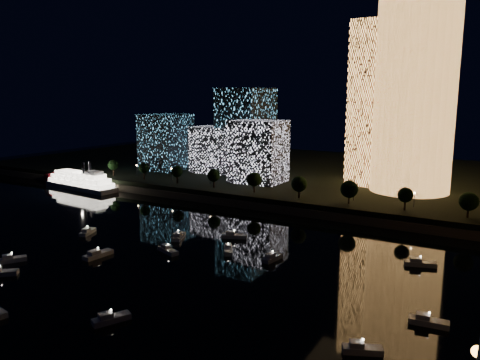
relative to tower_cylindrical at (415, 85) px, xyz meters
The scene contains 10 objects.
ground 135.45m from the tower_cylindrical, 101.17° to the right, with size 520.00×520.00×0.00m, color black.
far_bank 63.42m from the tower_cylindrical, 124.25° to the left, with size 420.00×160.00×5.00m, color black.
seawall 67.73m from the tower_cylindrical, 120.23° to the right, with size 420.00×6.00×3.00m, color #6B5E4C.
tower_cylindrical is the anchor object (origin of this frame).
tower_rectangular 20.54m from the tower_cylindrical, 150.82° to the left, with size 22.41×22.41×71.29m, color #F6A24E.
midrise_blocks 95.14m from the tower_cylindrical, behind, with size 83.16×43.60×43.21m.
riverboat 159.49m from the tower_cylindrical, 161.05° to the right, with size 47.06×13.82×13.98m.
motorboats 124.95m from the tower_cylindrical, 108.64° to the right, with size 112.59×78.17×2.78m.
esplanade_trees 68.86m from the tower_cylindrical, 141.06° to the right, with size 165.69×6.63×8.82m.
street_lamps 76.76m from the tower_cylindrical, 152.83° to the right, with size 132.70×0.70×5.65m.
Camera 1 is at (60.63, -78.45, 44.80)m, focal length 35.00 mm.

